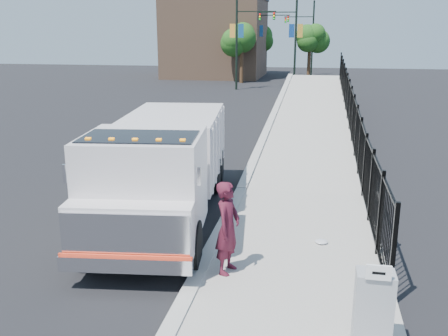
# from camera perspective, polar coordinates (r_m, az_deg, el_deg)

# --- Properties ---
(ground) EXTENTS (120.00, 120.00, 0.00)m
(ground) POSITION_cam_1_polar(r_m,az_deg,el_deg) (11.49, -1.06, -8.89)
(ground) COLOR black
(ground) RESTS_ON ground
(sidewalk) EXTENTS (3.55, 12.00, 0.12)m
(sidewalk) POSITION_cam_1_polar(r_m,az_deg,el_deg) (9.48, 8.19, -14.24)
(sidewalk) COLOR #9E998E
(sidewalk) RESTS_ON ground
(curb) EXTENTS (0.30, 12.00, 0.16)m
(curb) POSITION_cam_1_polar(r_m,az_deg,el_deg) (9.71, -3.53, -13.20)
(curb) COLOR #ADAAA3
(curb) RESTS_ON ground
(ramp) EXTENTS (3.95, 24.06, 3.19)m
(ramp) POSITION_cam_1_polar(r_m,az_deg,el_deg) (26.68, 10.54, 4.87)
(ramp) COLOR #9E998E
(ramp) RESTS_ON ground
(iron_fence) EXTENTS (0.10, 28.00, 1.80)m
(iron_fence) POSITION_cam_1_polar(r_m,az_deg,el_deg) (22.63, 14.17, 5.14)
(iron_fence) COLOR black
(iron_fence) RESTS_ON ground
(truck) EXTENTS (3.41, 8.14, 2.71)m
(truck) POSITION_cam_1_polar(r_m,az_deg,el_deg) (12.64, -7.04, 0.58)
(truck) COLOR black
(truck) RESTS_ON ground
(worker) EXTENTS (0.58, 0.75, 1.85)m
(worker) POSITION_cam_1_polar(r_m,az_deg,el_deg) (9.72, 0.43, -6.84)
(worker) COLOR #4D1424
(worker) RESTS_ON sidewalk
(utility_cabinet) EXTENTS (0.55, 0.40, 1.25)m
(utility_cabinet) POSITION_cam_1_polar(r_m,az_deg,el_deg) (7.93, 16.66, -15.40)
(utility_cabinet) COLOR gray
(utility_cabinet) RESTS_ON sidewalk
(arrow_sign) EXTENTS (0.35, 0.04, 0.22)m
(arrow_sign) POSITION_cam_1_polar(r_m,az_deg,el_deg) (7.39, 17.26, -11.34)
(arrow_sign) COLOR white
(arrow_sign) RESTS_ON utility_cabinet
(debris) EXTENTS (0.29, 0.29, 0.07)m
(debris) POSITION_cam_1_polar(r_m,az_deg,el_deg) (11.54, 11.06, -8.24)
(debris) COLOR silver
(debris) RESTS_ON sidewalk
(light_pole_0) EXTENTS (3.77, 0.22, 8.00)m
(light_pole_0) POSITION_cam_1_polar(r_m,az_deg,el_deg) (42.34, 1.87, 14.82)
(light_pole_0) COLOR black
(light_pole_0) RESTS_ON ground
(light_pole_1) EXTENTS (3.77, 0.22, 8.00)m
(light_pole_1) POSITION_cam_1_polar(r_m,az_deg,el_deg) (43.72, 7.78, 14.71)
(light_pole_1) COLOR black
(light_pole_1) RESTS_ON ground
(light_pole_2) EXTENTS (3.77, 0.22, 8.00)m
(light_pole_2) POSITION_cam_1_polar(r_m,az_deg,el_deg) (51.92, 4.17, 14.87)
(light_pole_2) COLOR black
(light_pole_2) RESTS_ON ground
(light_pole_3) EXTENTS (3.78, 0.22, 8.00)m
(light_pole_3) POSITION_cam_1_polar(r_m,az_deg,el_deg) (57.46, 9.80, 14.74)
(light_pole_3) COLOR black
(light_pole_3) RESTS_ON ground
(tree_0) EXTENTS (2.82, 2.82, 5.41)m
(tree_0) POSITION_cam_1_polar(r_m,az_deg,el_deg) (48.11, 2.05, 14.39)
(tree_0) COLOR #382314
(tree_0) RESTS_ON ground
(tree_1) EXTENTS (2.22, 2.22, 5.11)m
(tree_1) POSITION_cam_1_polar(r_m,az_deg,el_deg) (52.11, 9.79, 14.20)
(tree_1) COLOR #382314
(tree_1) RESTS_ON ground
(tree_2) EXTENTS (2.75, 2.75, 5.37)m
(tree_2) POSITION_cam_1_polar(r_m,az_deg,el_deg) (60.10, 4.22, 14.53)
(tree_2) COLOR #382314
(tree_2) RESTS_ON ground
(building) EXTENTS (10.00, 10.00, 8.00)m
(building) POSITION_cam_1_polar(r_m,az_deg,el_deg) (55.40, -0.90, 14.56)
(building) COLOR #8C664C
(building) RESTS_ON ground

